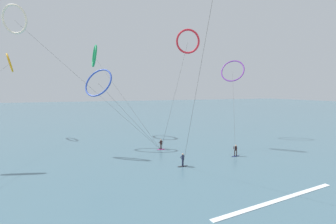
{
  "coord_description": "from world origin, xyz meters",
  "views": [
    {
      "loc": [
        -9.68,
        -3.88,
        9.73
      ],
      "look_at": [
        0.0,
        20.74,
        7.24
      ],
      "focal_mm": 24.89,
      "sensor_mm": 36.0,
      "label": 1
    }
  ],
  "objects_px": {
    "surfer_charcoal": "(183,161)",
    "kite_emerald": "(94,56)",
    "kite_cobalt": "(98,83)",
    "kite_ivory": "(15,19)",
    "kite_amber": "(10,63)",
    "kite_crimson": "(188,42)",
    "kite_violet": "(233,71)",
    "surfer_navy": "(236,151)",
    "surfer_magenta": "(161,145)"
  },
  "relations": [
    {
      "from": "kite_crimson",
      "to": "kite_cobalt",
      "type": "bearing_deg",
      "value": 22.55
    },
    {
      "from": "surfer_charcoal",
      "to": "kite_emerald",
      "type": "xyz_separation_m",
      "value": [
        -8.41,
        26.48,
        16.12
      ]
    },
    {
      "from": "kite_emerald",
      "to": "kite_crimson",
      "type": "distance_m",
      "value": 21.43
    },
    {
      "from": "kite_ivory",
      "to": "kite_amber",
      "type": "distance_m",
      "value": 15.7
    },
    {
      "from": "kite_cobalt",
      "to": "kite_violet",
      "type": "height_order",
      "value": "kite_violet"
    },
    {
      "from": "kite_cobalt",
      "to": "kite_crimson",
      "type": "distance_m",
      "value": 16.56
    },
    {
      "from": "surfer_charcoal",
      "to": "kite_violet",
      "type": "xyz_separation_m",
      "value": [
        17.77,
        14.05,
        12.83
      ]
    },
    {
      "from": "surfer_navy",
      "to": "kite_ivory",
      "type": "bearing_deg",
      "value": 8.39
    },
    {
      "from": "surfer_magenta",
      "to": "kite_emerald",
      "type": "relative_size",
      "value": 0.09
    },
    {
      "from": "surfer_navy",
      "to": "surfer_magenta",
      "type": "bearing_deg",
      "value": -5.66
    },
    {
      "from": "surfer_charcoal",
      "to": "kite_crimson",
      "type": "xyz_separation_m",
      "value": [
        5.66,
        10.35,
        17.12
      ]
    },
    {
      "from": "surfer_magenta",
      "to": "kite_violet",
      "type": "bearing_deg",
      "value": -8.34
    },
    {
      "from": "surfer_magenta",
      "to": "kite_emerald",
      "type": "height_order",
      "value": "kite_emerald"
    },
    {
      "from": "kite_amber",
      "to": "kite_crimson",
      "type": "relative_size",
      "value": 2.38
    },
    {
      "from": "surfer_charcoal",
      "to": "kite_emerald",
      "type": "distance_m",
      "value": 32.12
    },
    {
      "from": "surfer_navy",
      "to": "kite_cobalt",
      "type": "bearing_deg",
      "value": -1.35
    },
    {
      "from": "kite_ivory",
      "to": "kite_cobalt",
      "type": "xyz_separation_m",
      "value": [
        11.77,
        -1.68,
        -9.39
      ]
    },
    {
      "from": "surfer_charcoal",
      "to": "kite_cobalt",
      "type": "xyz_separation_m",
      "value": [
        -8.78,
        14.49,
        10.16
      ]
    },
    {
      "from": "kite_crimson",
      "to": "kite_violet",
      "type": "height_order",
      "value": "kite_crimson"
    },
    {
      "from": "kite_crimson",
      "to": "kite_violet",
      "type": "distance_m",
      "value": 13.37
    },
    {
      "from": "surfer_magenta",
      "to": "surfer_navy",
      "type": "xyz_separation_m",
      "value": [
        8.87,
        -7.61,
        0.0
      ]
    },
    {
      "from": "surfer_magenta",
      "to": "kite_cobalt",
      "type": "relative_size",
      "value": 0.13
    },
    {
      "from": "surfer_magenta",
      "to": "kite_crimson",
      "type": "height_order",
      "value": "kite_crimson"
    },
    {
      "from": "kite_amber",
      "to": "kite_emerald",
      "type": "xyz_separation_m",
      "value": [
        16.29,
        -3.93,
        1.72
      ]
    },
    {
      "from": "kite_amber",
      "to": "kite_crimson",
      "type": "height_order",
      "value": "kite_crimson"
    },
    {
      "from": "surfer_navy",
      "to": "kite_emerald",
      "type": "height_order",
      "value": "kite_emerald"
    },
    {
      "from": "surfer_magenta",
      "to": "kite_ivory",
      "type": "height_order",
      "value": "kite_ivory"
    },
    {
      "from": "kite_emerald",
      "to": "kite_violet",
      "type": "relative_size",
      "value": 1.25
    },
    {
      "from": "kite_ivory",
      "to": "kite_violet",
      "type": "distance_m",
      "value": 38.97
    },
    {
      "from": "kite_ivory",
      "to": "surfer_charcoal",
      "type": "bearing_deg",
      "value": 173.88
    },
    {
      "from": "surfer_charcoal",
      "to": "kite_emerald",
      "type": "relative_size",
      "value": 0.09
    },
    {
      "from": "surfer_navy",
      "to": "surfer_charcoal",
      "type": "height_order",
      "value": "same"
    },
    {
      "from": "kite_crimson",
      "to": "kite_violet",
      "type": "bearing_deg",
      "value": -124.5
    },
    {
      "from": "surfer_charcoal",
      "to": "kite_amber",
      "type": "xyz_separation_m",
      "value": [
        -24.7,
        30.41,
        14.4
      ]
    },
    {
      "from": "surfer_charcoal",
      "to": "surfer_navy",
      "type": "bearing_deg",
      "value": -75.86
    },
    {
      "from": "kite_ivory",
      "to": "kite_crimson",
      "type": "distance_m",
      "value": 26.96
    },
    {
      "from": "surfer_magenta",
      "to": "kite_amber",
      "type": "relative_size",
      "value": 0.04
    },
    {
      "from": "surfer_charcoal",
      "to": "kite_ivory",
      "type": "relative_size",
      "value": 0.07
    },
    {
      "from": "kite_emerald",
      "to": "kite_violet",
      "type": "distance_m",
      "value": 29.17
    },
    {
      "from": "kite_cobalt",
      "to": "surfer_magenta",
      "type": "bearing_deg",
      "value": 15.24
    },
    {
      "from": "kite_cobalt",
      "to": "surfer_charcoal",
      "type": "bearing_deg",
      "value": -11.96
    },
    {
      "from": "surfer_navy",
      "to": "kite_crimson",
      "type": "xyz_separation_m",
      "value": [
        -3.48,
        9.04,
        17.12
      ]
    },
    {
      "from": "kite_emerald",
      "to": "kite_crimson",
      "type": "bearing_deg",
      "value": 39.27
    },
    {
      "from": "kite_emerald",
      "to": "kite_amber",
      "type": "bearing_deg",
      "value": -105.41
    },
    {
      "from": "kite_ivory",
      "to": "kite_amber",
      "type": "xyz_separation_m",
      "value": [
        -4.15,
        14.24,
        -5.15
      ]
    },
    {
      "from": "kite_ivory",
      "to": "kite_crimson",
      "type": "bearing_deg",
      "value": -160.44
    },
    {
      "from": "surfer_charcoal",
      "to": "kite_ivory",
      "type": "bearing_deg",
      "value": 57.76
    },
    {
      "from": "surfer_navy",
      "to": "kite_violet",
      "type": "relative_size",
      "value": 0.11
    },
    {
      "from": "kite_amber",
      "to": "kite_emerald",
      "type": "relative_size",
      "value": 2.38
    },
    {
      "from": "kite_cobalt",
      "to": "kite_amber",
      "type": "height_order",
      "value": "kite_amber"
    }
  ]
}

